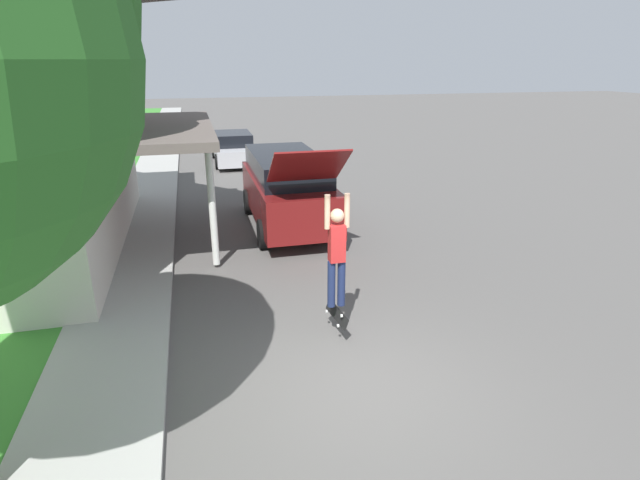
{
  "coord_description": "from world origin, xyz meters",
  "views": [
    {
      "loc": [
        -2.05,
        -5.79,
        4.49
      ],
      "look_at": [
        0.2,
        2.97,
        1.21
      ],
      "focal_mm": 28.0,
      "sensor_mm": 36.0,
      "label": 1
    }
  ],
  "objects_px": {
    "suv_parked": "(287,188)",
    "skateboarder": "(337,250)",
    "car_down_street": "(234,148)",
    "skateboard": "(336,314)"
  },
  "relations": [
    {
      "from": "suv_parked",
      "to": "skateboarder",
      "type": "distance_m",
      "value": 6.22
    },
    {
      "from": "suv_parked",
      "to": "car_down_street",
      "type": "xyz_separation_m",
      "value": [
        -0.61,
        9.83,
        -0.47
      ]
    },
    {
      "from": "suv_parked",
      "to": "car_down_street",
      "type": "height_order",
      "value": "suv_parked"
    },
    {
      "from": "car_down_street",
      "to": "skateboard",
      "type": "bearing_deg",
      "value": -89.0
    },
    {
      "from": "suv_parked",
      "to": "car_down_street",
      "type": "distance_m",
      "value": 9.86
    },
    {
      "from": "suv_parked",
      "to": "skateboard",
      "type": "relative_size",
      "value": 7.32
    },
    {
      "from": "car_down_street",
      "to": "skateboarder",
      "type": "height_order",
      "value": "skateboarder"
    },
    {
      "from": "suv_parked",
      "to": "car_down_street",
      "type": "bearing_deg",
      "value": 93.56
    },
    {
      "from": "skateboard",
      "to": "suv_parked",
      "type": "bearing_deg",
      "value": 86.88
    },
    {
      "from": "car_down_street",
      "to": "skateboarder",
      "type": "distance_m",
      "value": 16.05
    }
  ]
}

